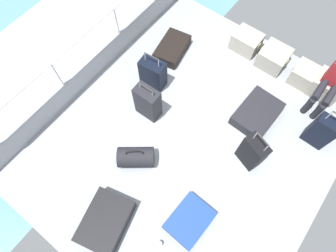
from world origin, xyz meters
TOP-DOWN VIEW (x-y plane):
  - ground_plane at (0.00, 0.00)m, footprint 4.40×5.20m
  - gunwale_port at (-2.17, 0.00)m, footprint 0.06×5.20m
  - railing_port at (-2.17, 0.00)m, footprint 0.04×4.20m
  - sea_wake at (-3.60, 0.00)m, footprint 12.00×12.00m
  - cargo_crate_0 at (-0.30, 2.16)m, footprint 0.54×0.41m
  - cargo_crate_1 at (0.29, 2.14)m, footprint 0.53×0.49m
  - cargo_crate_2 at (0.98, 2.13)m, footprint 0.58×0.41m
  - cargo_crate_3 at (1.34, 2.14)m, footprint 0.53×0.44m
  - passenger_seated at (1.34, 1.95)m, footprint 0.34×0.66m
  - suitcase_0 at (-0.22, -1.88)m, footprint 0.76×0.93m
  - suitcase_1 at (1.60, 1.19)m, footprint 0.37×0.23m
  - suitcase_2 at (-1.20, 0.45)m, footprint 0.46×0.30m
  - suitcase_3 at (-0.89, -0.07)m, footprint 0.41×0.25m
  - suitcase_4 at (0.73, -1.13)m, footprint 0.53×0.67m
  - suitcase_5 at (0.91, 0.22)m, footprint 0.43×0.32m
  - suitcase_6 at (-1.36, 1.22)m, footprint 0.59×0.81m
  - suitcase_7 at (0.63, 0.99)m, footprint 0.63×0.85m
  - duffel_bag at (-0.49, -0.87)m, footprint 0.64×0.60m
  - paper_cup at (0.57, -1.64)m, footprint 0.08×0.08m

SIDE VIEW (x-z plane):
  - sea_wake at x=-3.60m, z-range -0.35..-0.33m
  - ground_plane at x=0.00m, z-range -0.06..0.00m
  - paper_cup at x=0.57m, z-range 0.00..0.10m
  - suitcase_6 at x=-1.36m, z-range 0.00..0.21m
  - suitcase_7 at x=0.63m, z-range 0.00..0.22m
  - suitcase_4 at x=0.73m, z-range 0.00..0.22m
  - suitcase_0 at x=-0.22m, z-range 0.00..0.26m
  - duffel_bag at x=-0.49m, z-range -0.07..0.40m
  - cargo_crate_2 at x=0.98m, z-range 0.00..0.34m
  - cargo_crate_0 at x=-0.30m, z-range 0.00..0.35m
  - cargo_crate_1 at x=0.29m, z-range 0.00..0.36m
  - cargo_crate_3 at x=1.34m, z-range 0.00..0.39m
  - gunwale_port at x=-2.17m, z-range 0.00..0.45m
  - suitcase_2 at x=-1.20m, z-range -0.09..0.69m
  - suitcase_1 at x=1.60m, z-range -0.11..0.78m
  - suitcase_5 at x=0.91m, z-range -0.10..0.79m
  - suitcase_3 at x=-0.89m, z-range -0.07..0.76m
  - passenger_seated at x=1.34m, z-range 0.03..1.12m
  - railing_port at x=-2.17m, z-range 0.27..1.29m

